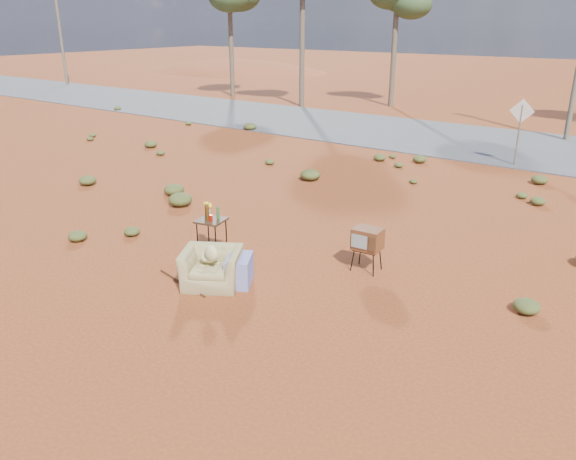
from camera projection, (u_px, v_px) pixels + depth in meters
The scene contains 11 objects.
ground at pixel (249, 281), 10.47m from camera, with size 140.00×140.00×0.00m, color brown.
highway at pixel (496, 144), 21.80m from camera, with size 140.00×7.00×0.04m, color #565659.
dirt_mound at pixel (235, 71), 52.71m from camera, with size 26.00×18.00×2.00m, color #974124.
armchair at pixel (217, 263), 10.20m from camera, with size 1.35×1.29×0.91m.
tv_unit at pixel (367, 240), 10.71m from camera, with size 0.56×0.47×0.86m.
side_table at pixel (210, 217), 11.43m from camera, with size 0.64×0.64×1.08m.
rusty_bar at pixel (182, 283), 10.36m from camera, with size 0.04×0.04×1.51m, color #512D15.
road_sign at pixel (520, 120), 18.18m from camera, with size 0.78×0.06×2.19m.
eucalyptus_near_left at pixel (397, 1), 29.59m from camera, with size 3.20×3.20×6.60m.
utility_pole_west at pixel (59, 25), 39.87m from camera, with size 1.40×0.20×8.00m.
scrub_patch at pixel (335, 206), 14.21m from camera, with size 17.49×8.07×0.33m.
Camera 1 is at (6.16, -7.21, 4.59)m, focal length 35.00 mm.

